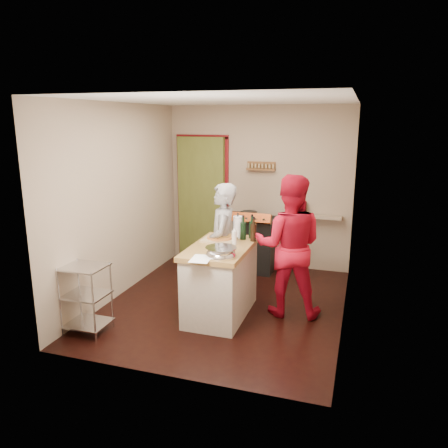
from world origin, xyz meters
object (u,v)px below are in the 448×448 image
(island, at_px, (221,279))
(person_red, at_px, (289,246))
(wire_shelving, at_px, (86,295))
(person_stripe, at_px, (222,245))
(stove, at_px, (255,243))

(island, relative_size, person_red, 0.74)
(wire_shelving, relative_size, person_red, 0.46)
(wire_shelving, bearing_deg, island, 34.00)
(person_stripe, height_order, person_red, person_red)
(stove, height_order, island, island)
(island, bearing_deg, person_red, 21.61)
(island, bearing_deg, person_stripe, 105.80)
(island, bearing_deg, stove, 89.70)
(stove, height_order, person_stripe, person_stripe)
(island, distance_m, person_red, 0.93)
(wire_shelving, xyz_separation_m, island, (1.32, 0.89, 0.03))
(person_stripe, xyz_separation_m, person_red, (0.86, -0.00, 0.07))
(stove, relative_size, person_red, 0.57)
(stove, distance_m, island, 1.73)
(stove, distance_m, person_red, 1.67)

